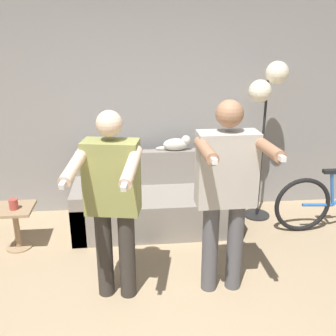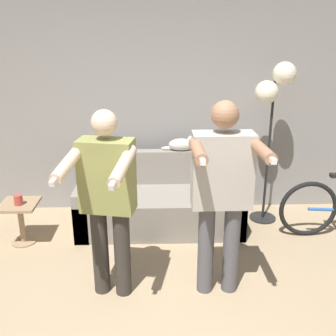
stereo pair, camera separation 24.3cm
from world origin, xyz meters
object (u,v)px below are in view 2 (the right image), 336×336
Objects in this scene: floor_lamp at (274,94)px; person_left at (107,195)px; person_right at (222,187)px; cat at (182,144)px; couch at (160,204)px; cup at (18,200)px; side_table at (20,215)px.

person_left is at bearing -140.98° from floor_lamp.
floor_lamp reaches higher than person_right.
cat is (-0.22, 1.55, -0.08)m from person_right.
floor_lamp is (0.78, 1.38, 0.53)m from person_right.
floor_lamp reaches higher than couch.
cat reaches higher than couch.
cup is (-2.76, -0.52, -1.01)m from floor_lamp.
couch reaches higher than side_table.
cat is 0.22× the size of floor_lamp.
couch is 1.14× the size of person_left.
person_left is 0.96× the size of person_right.
person_right is at bearing -81.89° from cat.
cat is 1.18m from floor_lamp.
floor_lamp is at bearing 60.02° from person_right.
floor_lamp is at bearing 10.69° from cup.
person_right reaches higher than person_left.
floor_lamp is 2.98m from cup.
couch is 0.99× the size of floor_lamp.
person_left reaches higher than side_table.
side_table is 4.26× the size of cup.
cup is (-1.48, -0.39, 0.25)m from couch.
floor_lamp is 4.02× the size of side_table.
side_table is (-1.77, -0.65, -0.59)m from cat.
cat is at bearing 76.24° from person_left.
cup is (-1.76, -0.69, -0.39)m from cat.
cat is 3.78× the size of cup.
cat reaches higher than side_table.
cat is at bearing 20.18° from side_table.
person_left is at bearing -40.29° from side_table.
couch is at bearing -132.62° from cat.
floor_lamp is at bearing 5.73° from couch.
cup is at bearing -165.18° from couch.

